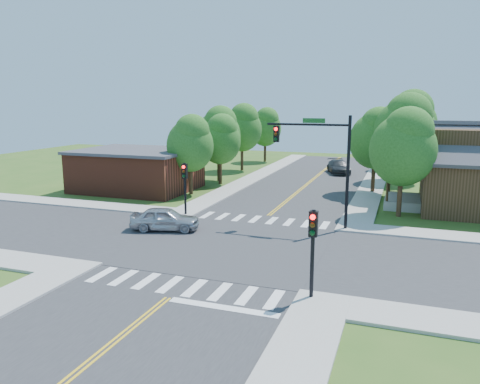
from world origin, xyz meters
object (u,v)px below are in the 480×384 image
at_px(signal_mast_ne, 321,153).
at_px(car_silver, 165,219).
at_px(signal_pole_se, 313,238).
at_px(car_dgrey, 339,167).
at_px(signal_pole_nw, 185,179).

relative_size(signal_mast_ne, car_silver, 1.56).
xyz_separation_m(signal_mast_ne, signal_pole_se, (1.69, -11.21, -2.19)).
bearing_deg(signal_mast_ne, car_dgrey, 94.87).
bearing_deg(car_dgrey, signal_pole_nw, -126.23).
distance_m(signal_mast_ne, signal_pole_nw, 9.76).
bearing_deg(signal_pole_nw, car_dgrey, 72.42).
bearing_deg(car_silver, signal_pole_nw, -8.26).
xyz_separation_m(signal_pole_se, car_dgrey, (-3.70, 34.87, -1.93)).
height_order(signal_pole_nw, car_dgrey, signal_pole_nw).
xyz_separation_m(signal_pole_nw, car_dgrey, (7.50, 23.67, -1.93)).
xyz_separation_m(car_silver, car_dgrey, (7.01, 27.56, -0.00)).
bearing_deg(car_silver, car_dgrey, -29.65).
distance_m(signal_mast_ne, signal_pole_se, 11.55).
relative_size(signal_pole_nw, car_dgrey, 0.70).
height_order(signal_pole_nw, car_silver, signal_pole_nw).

